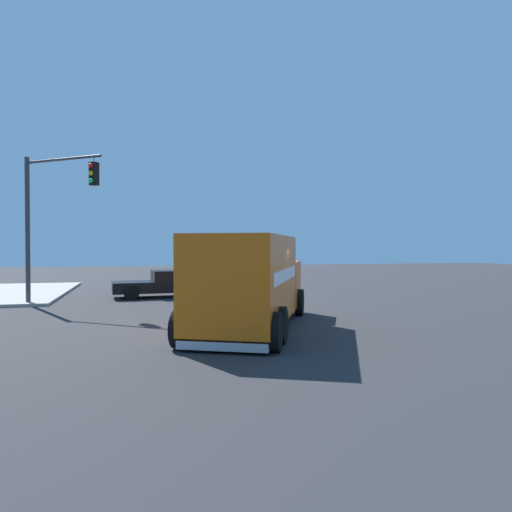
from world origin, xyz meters
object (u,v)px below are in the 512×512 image
pickup_black (165,283)px  sedan_silver (243,279)px  delivery_truck (250,281)px  traffic_light_primary (48,206)px

pickup_black → sedan_silver: (-3.65, 4.95, -0.10)m
sedan_silver → pickup_black: bearing=-53.6°
delivery_truck → traffic_light_primary: size_ratio=1.26×
pickup_black → sedan_silver: size_ratio=1.24×
pickup_black → sedan_silver: pickup_black is taller
delivery_truck → pickup_black: 10.57m
traffic_light_primary → sedan_silver: size_ratio=1.50×
traffic_light_primary → pickup_black: 6.85m
delivery_truck → traffic_light_primary: traffic_light_primary is taller
traffic_light_primary → sedan_silver: bearing=121.9°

